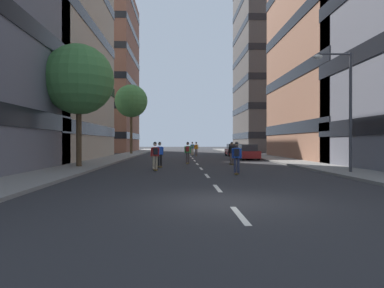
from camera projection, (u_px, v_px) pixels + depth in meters
The scene contains 20 objects.
ground_plane at pixel (192, 157), 40.60m from camera, with size 180.20×180.20×0.00m, color #28282B.
sidewalk_left at pixel (125, 156), 44.05m from camera, with size 3.09×82.59×0.14m, color gray.
sidewalk_right at pixel (256, 155), 44.65m from camera, with size 3.09×82.59×0.14m, color gray.
lane_markings at pixel (192, 157), 41.06m from camera, with size 0.16×67.20×0.01m.
building_left_mid at pixel (30, 8), 34.94m from camera, with size 12.89×20.33×29.65m.
building_left_far at pixel (98, 73), 64.65m from camera, with size 12.89×18.26×28.37m.
building_right_mid at pixel (352, 4), 36.11m from camera, with size 12.89×19.23×31.38m.
building_right_far at pixel (274, 61), 65.81m from camera, with size 12.89×16.81×33.41m.
parked_car_near at pixel (248, 153), 35.88m from camera, with size 1.82×4.40×1.52m.
parked_car_mid at pixel (234, 150), 44.75m from camera, with size 1.82×4.40×1.52m.
street_tree_near at pixel (79, 80), 23.88m from camera, with size 4.70×4.70×8.17m.
street_tree_mid at pixel (131, 101), 50.04m from camera, with size 4.59×4.59×9.68m.
streetlamp_right at pixel (344, 98), 19.36m from camera, with size 2.13×0.30×6.50m.
skater_0 at pixel (160, 153), 24.87m from camera, with size 0.57×0.92×1.78m.
skater_1 at pixel (188, 151), 28.99m from camera, with size 0.56×0.92×1.78m.
skater_2 at pixel (192, 148), 48.26m from camera, with size 0.54×0.91×1.78m.
skater_3 at pixel (232, 152), 27.49m from camera, with size 0.56×0.92×1.78m.
skater_4 at pixel (155, 154), 22.02m from camera, with size 0.57×0.92×1.78m.
skater_5 at pixel (196, 148), 45.08m from camera, with size 0.54×0.91×1.78m.
skater_6 at pixel (237, 156), 19.45m from camera, with size 0.56×0.92×1.78m.
Camera 1 is at (-1.46, -10.53, 1.77)m, focal length 33.36 mm.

